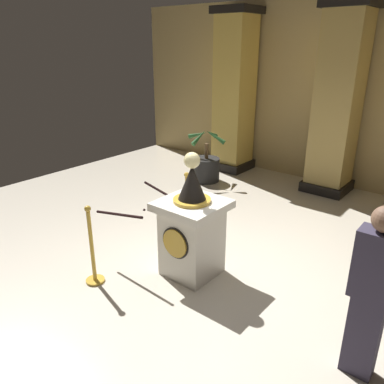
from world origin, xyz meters
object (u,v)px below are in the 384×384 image
object	(u,v)px
pedestal_clock	(192,229)
potted_palm_left	(206,166)
stanchion_far	(93,256)
stanchion_near	(187,212)
bystander_guest	(372,291)

from	to	relation	value
pedestal_clock	potted_palm_left	size ratio (longest dim) A/B	1.40
stanchion_far	potted_palm_left	size ratio (longest dim) A/B	0.89
pedestal_clock	stanchion_far	bearing A→B (deg)	-130.81
potted_palm_left	stanchion_near	bearing A→B (deg)	-59.65
potted_palm_left	stanchion_far	bearing A→B (deg)	-72.48
pedestal_clock	stanchion_near	distance (m)	1.22
bystander_guest	pedestal_clock	bearing A→B (deg)	172.34
potted_palm_left	bystander_guest	distance (m)	5.51
stanchion_near	potted_palm_left	xyz separation A→B (m)	(-1.28, 2.19, -0.03)
stanchion_near	potted_palm_left	bearing A→B (deg)	120.35
potted_palm_left	bystander_guest	world-z (taller)	bystander_guest
pedestal_clock	bystander_guest	size ratio (longest dim) A/B	0.99
pedestal_clock	stanchion_near	world-z (taller)	pedestal_clock
potted_palm_left	pedestal_clock	bearing A→B (deg)	-55.53
pedestal_clock	potted_palm_left	xyz separation A→B (m)	(-2.09, 3.05, -0.31)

